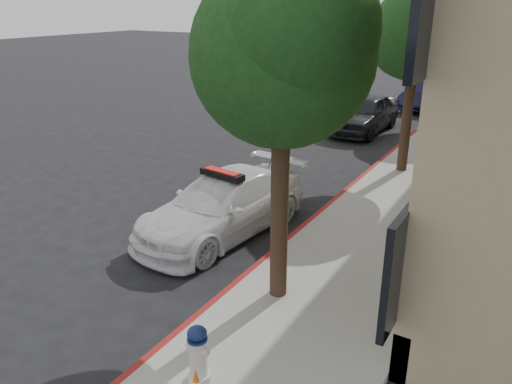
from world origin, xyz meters
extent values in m
plane|color=black|center=(0.00, 0.00, 0.00)|extent=(120.00, 120.00, 0.00)
cube|color=gray|center=(3.60, 10.00, 0.07)|extent=(3.20, 50.00, 0.15)
cube|color=maroon|center=(2.06, 10.00, 0.07)|extent=(0.12, 50.00, 0.15)
cylinder|color=black|center=(2.90, -2.00, 1.80)|extent=(0.30, 0.30, 3.30)
sphere|color=#123A15|center=(2.90, -2.00, 4.25)|extent=(2.80, 2.80, 2.80)
sphere|color=#123A15|center=(3.30, -2.30, 4.65)|extent=(2.24, 2.24, 2.24)
sphere|color=#123A15|center=(2.55, -1.70, 3.95)|extent=(2.10, 2.10, 2.10)
cylinder|color=black|center=(2.90, 6.00, 1.74)|extent=(0.30, 0.30, 3.19)
sphere|color=#123A15|center=(2.90, 6.00, 4.14)|extent=(2.60, 2.60, 2.60)
sphere|color=#123A15|center=(3.30, 5.70, 4.54)|extent=(2.08, 2.08, 2.08)
sphere|color=#123A15|center=(2.55, 6.30, 3.84)|extent=(1.95, 1.95, 1.95)
cylinder|color=black|center=(2.90, 14.00, 1.86)|extent=(0.30, 0.30, 3.41)
sphere|color=#123A15|center=(2.90, 14.00, 4.36)|extent=(3.00, 3.00, 3.00)
sphere|color=#123A15|center=(3.30, 13.70, 4.76)|extent=(2.40, 2.40, 2.40)
sphere|color=#123A15|center=(2.55, 14.30, 4.06)|extent=(2.25, 2.25, 2.25)
imported|color=white|center=(0.49, -0.17, 0.68)|extent=(2.49, 4.87, 1.35)
cube|color=black|center=(0.49, -0.17, 1.41)|extent=(1.13, 0.42, 0.14)
cube|color=#A50A07|center=(0.49, -0.17, 1.47)|extent=(0.92, 0.34, 0.06)
imported|color=black|center=(0.10, 10.58, 0.75)|extent=(1.89, 4.46, 1.51)
imported|color=black|center=(1.20, 16.57, 0.69)|extent=(1.89, 4.33, 1.38)
cylinder|color=silver|center=(2.99, -4.46, 0.20)|extent=(0.33, 0.33, 0.10)
cylinder|color=silver|center=(2.99, -4.46, 0.53)|extent=(0.25, 0.25, 0.56)
ellipsoid|color=#121F51|center=(2.99, -4.46, 0.91)|extent=(0.27, 0.27, 0.19)
cylinder|color=silver|center=(2.99, -4.46, 0.66)|extent=(0.36, 0.14, 0.10)
cylinder|color=silver|center=(2.99, -4.46, 0.66)|extent=(0.12, 0.19, 0.10)
camera|label=1|loc=(6.45, -8.77, 5.02)|focal=35.00mm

